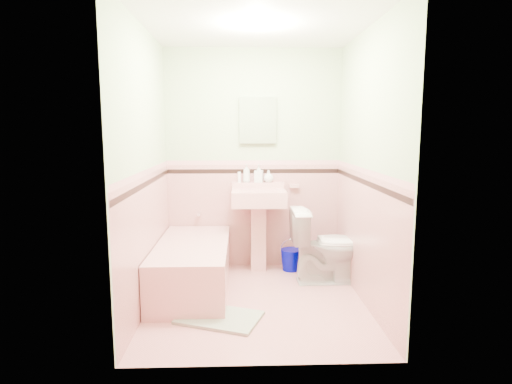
{
  "coord_description": "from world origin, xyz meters",
  "views": [
    {
      "loc": [
        -0.14,
        -3.79,
        1.59
      ],
      "look_at": [
        0.0,
        0.25,
        1.0
      ],
      "focal_mm": 29.82,
      "sensor_mm": 36.0,
      "label": 1
    }
  ],
  "objects_px": {
    "shoe": "(209,308)",
    "toilet": "(328,245)",
    "bathtub": "(193,268)",
    "bucket": "(291,260)",
    "sink": "(259,231)",
    "medicine_cabinet": "(258,120)",
    "soap_bottle_mid": "(259,173)",
    "soap_bottle_right": "(269,176)",
    "soap_bottle_left": "(247,173)"
  },
  "relations": [
    {
      "from": "shoe",
      "to": "sink",
      "type": "bearing_deg",
      "value": 79.34
    },
    {
      "from": "shoe",
      "to": "bathtub",
      "type": "bearing_deg",
      "value": 121.09
    },
    {
      "from": "toilet",
      "to": "shoe",
      "type": "bearing_deg",
      "value": 121.62
    },
    {
      "from": "soap_bottle_mid",
      "to": "shoe",
      "type": "bearing_deg",
      "value": -110.33
    },
    {
      "from": "bathtub",
      "to": "toilet",
      "type": "height_order",
      "value": "toilet"
    },
    {
      "from": "sink",
      "to": "medicine_cabinet",
      "type": "bearing_deg",
      "value": 90.0
    },
    {
      "from": "bathtub",
      "to": "soap_bottle_mid",
      "type": "relative_size",
      "value": 7.4
    },
    {
      "from": "soap_bottle_mid",
      "to": "soap_bottle_right",
      "type": "height_order",
      "value": "soap_bottle_mid"
    },
    {
      "from": "soap_bottle_right",
      "to": "shoe",
      "type": "xyz_separation_m",
      "value": [
        -0.6,
        -1.31,
        -1.01
      ]
    },
    {
      "from": "bathtub",
      "to": "medicine_cabinet",
      "type": "distance_m",
      "value": 1.78
    },
    {
      "from": "sink",
      "to": "soap_bottle_right",
      "type": "distance_m",
      "value": 0.64
    },
    {
      "from": "soap_bottle_mid",
      "to": "soap_bottle_right",
      "type": "distance_m",
      "value": 0.12
    },
    {
      "from": "sink",
      "to": "soap_bottle_left",
      "type": "xyz_separation_m",
      "value": [
        -0.13,
        0.18,
        0.64
      ]
    },
    {
      "from": "sink",
      "to": "medicine_cabinet",
      "type": "distance_m",
      "value": 1.25
    },
    {
      "from": "sink",
      "to": "shoe",
      "type": "height_order",
      "value": "sink"
    },
    {
      "from": "soap_bottle_right",
      "to": "soap_bottle_mid",
      "type": "bearing_deg",
      "value": 180.0
    },
    {
      "from": "soap_bottle_left",
      "to": "shoe",
      "type": "height_order",
      "value": "soap_bottle_left"
    },
    {
      "from": "soap_bottle_mid",
      "to": "bathtub",
      "type": "bearing_deg",
      "value": -134.14
    },
    {
      "from": "bathtub",
      "to": "bucket",
      "type": "relative_size",
      "value": 6.18
    },
    {
      "from": "shoe",
      "to": "soap_bottle_left",
      "type": "bearing_deg",
      "value": 87.43
    },
    {
      "from": "bathtub",
      "to": "shoe",
      "type": "height_order",
      "value": "bathtub"
    },
    {
      "from": "soap_bottle_left",
      "to": "shoe",
      "type": "relative_size",
      "value": 1.29
    },
    {
      "from": "sink",
      "to": "soap_bottle_left",
      "type": "relative_size",
      "value": 4.47
    },
    {
      "from": "medicine_cabinet",
      "to": "shoe",
      "type": "height_order",
      "value": "medicine_cabinet"
    },
    {
      "from": "soap_bottle_left",
      "to": "bucket",
      "type": "relative_size",
      "value": 0.86
    },
    {
      "from": "sink",
      "to": "soap_bottle_mid",
      "type": "bearing_deg",
      "value": 87.12
    },
    {
      "from": "sink",
      "to": "soap_bottle_right",
      "type": "xyz_separation_m",
      "value": [
        0.12,
        0.18,
        0.6
      ]
    },
    {
      "from": "sink",
      "to": "shoe",
      "type": "xyz_separation_m",
      "value": [
        -0.48,
        -1.13,
        -0.41
      ]
    },
    {
      "from": "soap_bottle_left",
      "to": "shoe",
      "type": "xyz_separation_m",
      "value": [
        -0.34,
        -1.31,
        -1.04
      ]
    },
    {
      "from": "toilet",
      "to": "bucket",
      "type": "relative_size",
      "value": 3.23
    },
    {
      "from": "toilet",
      "to": "shoe",
      "type": "relative_size",
      "value": 4.84
    },
    {
      "from": "toilet",
      "to": "sink",
      "type": "bearing_deg",
      "value": 62.24
    },
    {
      "from": "sink",
      "to": "bucket",
      "type": "xyz_separation_m",
      "value": [
        0.38,
        0.02,
        -0.35
      ]
    },
    {
      "from": "medicine_cabinet",
      "to": "bucket",
      "type": "xyz_separation_m",
      "value": [
        0.38,
        -0.19,
        -1.58
      ]
    },
    {
      "from": "sink",
      "to": "medicine_cabinet",
      "type": "relative_size",
      "value": 1.83
    },
    {
      "from": "soap_bottle_left",
      "to": "soap_bottle_mid",
      "type": "xyz_separation_m",
      "value": [
        0.14,
        0.0,
        -0.0
      ]
    },
    {
      "from": "shoe",
      "to": "toilet",
      "type": "bearing_deg",
      "value": 45.22
    },
    {
      "from": "soap_bottle_mid",
      "to": "bucket",
      "type": "bearing_deg",
      "value": -22.99
    },
    {
      "from": "medicine_cabinet",
      "to": "sink",
      "type": "bearing_deg",
      "value": -90.0
    },
    {
      "from": "medicine_cabinet",
      "to": "soap_bottle_left",
      "type": "xyz_separation_m",
      "value": [
        -0.13,
        -0.03,
        -0.6
      ]
    },
    {
      "from": "medicine_cabinet",
      "to": "soap_bottle_mid",
      "type": "height_order",
      "value": "medicine_cabinet"
    },
    {
      "from": "toilet",
      "to": "soap_bottle_mid",
      "type": "bearing_deg",
      "value": 51.48
    },
    {
      "from": "shoe",
      "to": "soap_bottle_right",
      "type": "bearing_deg",
      "value": 77.67
    },
    {
      "from": "sink",
      "to": "soap_bottle_right",
      "type": "relative_size",
      "value": 6.71
    },
    {
      "from": "bathtub",
      "to": "bucket",
      "type": "height_order",
      "value": "bathtub"
    },
    {
      "from": "medicine_cabinet",
      "to": "bucket",
      "type": "bearing_deg",
      "value": -26.29
    },
    {
      "from": "bathtub",
      "to": "medicine_cabinet",
      "type": "relative_size",
      "value": 2.94
    },
    {
      "from": "bathtub",
      "to": "bucket",
      "type": "xyz_separation_m",
      "value": [
        1.06,
        0.55,
        -0.1
      ]
    },
    {
      "from": "bathtub",
      "to": "soap_bottle_mid",
      "type": "xyz_separation_m",
      "value": [
        0.69,
        0.71,
        0.87
      ]
    },
    {
      "from": "medicine_cabinet",
      "to": "soap_bottle_mid",
      "type": "distance_m",
      "value": 0.6
    }
  ]
}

